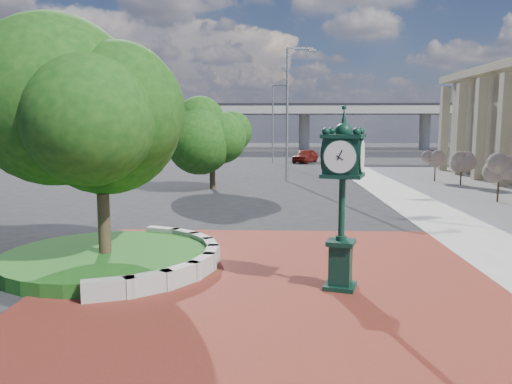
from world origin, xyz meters
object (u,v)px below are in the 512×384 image
object	(u,v)px
street_lamp_far	(274,118)
street_lamp_near	(290,104)
post_clock	(342,192)
parked_car	(305,156)

from	to	relation	value
street_lamp_far	street_lamp_near	bearing A→B (deg)	-86.10
post_clock	street_lamp_far	world-z (taller)	street_lamp_far
parked_car	street_lamp_near	size ratio (longest dim) A/B	0.45
parked_car	street_lamp_near	world-z (taller)	street_lamp_near
post_clock	street_lamp_far	bearing A→B (deg)	92.36
post_clock	street_lamp_near	xyz separation A→B (m)	(-0.56, 24.83, 3.20)
post_clock	street_lamp_near	distance (m)	25.04
parked_car	street_lamp_far	size ratio (longest dim) A/B	0.53
post_clock	parked_car	size ratio (longest dim) A/B	1.04
post_clock	parked_car	bearing A→B (deg)	87.72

